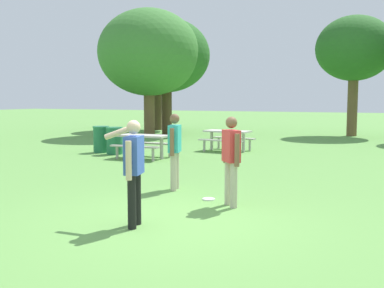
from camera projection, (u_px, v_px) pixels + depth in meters
The scene contains 13 objects.
ground_plane at pixel (173, 221), 7.36m from camera, with size 120.00×120.00×0.00m, color #609947.
person_thrower at pixel (133, 165), 6.97m from camera, with size 0.77×0.60×1.64m.
person_catcher at pixel (175, 146), 9.82m from camera, with size 0.31×0.59×1.64m.
person_bystander at pixel (231, 155), 8.30m from camera, with size 0.44×0.47×1.64m.
frisbee at pixel (209, 199), 8.93m from camera, with size 0.25×0.25×0.03m, color white.
picnic_table_near at pixel (144, 141), 15.08m from camera, with size 1.72×1.44×0.77m.
picnic_table_far at pixel (227, 136), 17.12m from camera, with size 1.84×1.59×0.77m.
trash_can_beside_table at pixel (115, 141), 16.17m from camera, with size 0.59×0.59×0.96m.
trash_can_further_along at pixel (101, 139), 16.71m from camera, with size 0.59×0.59×0.96m.
tree_tall_left at pixel (157, 53), 28.27m from camera, with size 4.67×4.67×6.80m.
tree_broad_center at pixel (149, 53), 23.77m from camera, with size 5.27×5.27×6.58m.
tree_far_right at pixel (167, 56), 24.78m from camera, with size 4.69×4.69×6.28m.
tree_slender_mid at pixel (354, 49), 23.60m from camera, with size 3.93×3.93×6.21m.
Camera 1 is at (3.29, -6.42, 1.97)m, focal length 42.91 mm.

